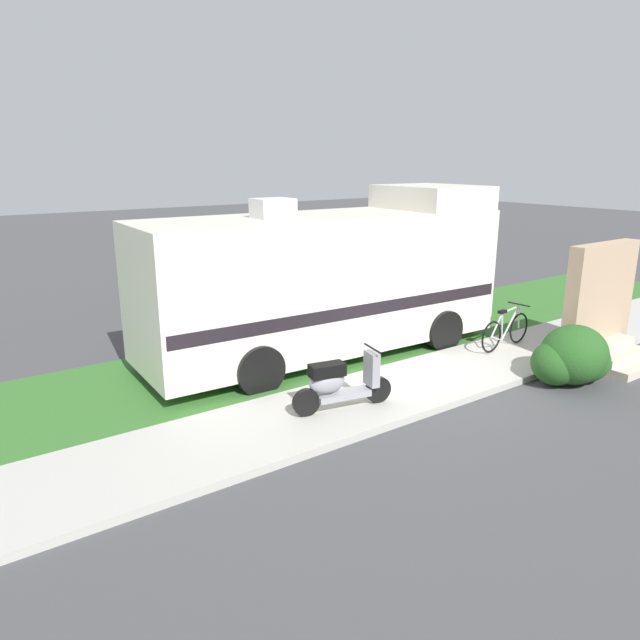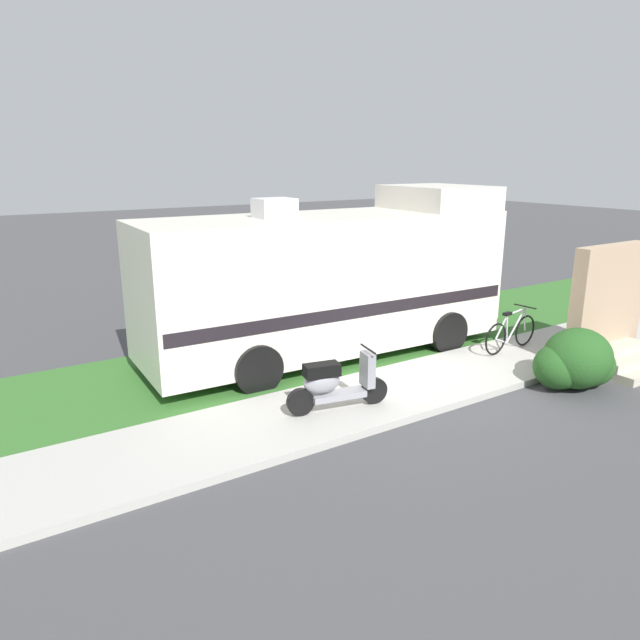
% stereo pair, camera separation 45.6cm
% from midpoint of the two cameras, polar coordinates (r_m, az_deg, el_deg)
% --- Properties ---
extents(ground_plane, '(80.00, 80.00, 0.00)m').
position_cam_midpoint_polar(ground_plane, '(11.65, 5.22, -4.51)').
color(ground_plane, '#424244').
extents(sidewalk, '(24.00, 2.00, 0.12)m').
position_cam_midpoint_polar(sidewalk, '(10.81, 9.37, -5.94)').
color(sidewalk, '#ADAAA3').
rests_on(sidewalk, ground).
extents(grass_strip, '(24.00, 3.40, 0.08)m').
position_cam_midpoint_polar(grass_strip, '(12.75, 0.85, -2.47)').
color(grass_strip, '#336628').
rests_on(grass_strip, ground).
extents(motorhome_rv, '(7.60, 2.71, 3.42)m').
position_cam_midpoint_polar(motorhome_rv, '(11.82, -0.29, 4.01)').
color(motorhome_rv, silver).
rests_on(motorhome_rv, ground).
extents(scooter, '(1.70, 0.61, 0.97)m').
position_cam_midpoint_polar(scooter, '(9.21, 0.48, -6.16)').
color(scooter, black).
rests_on(scooter, ground).
extents(bicycle, '(1.68, 0.52, 0.89)m').
position_cam_midpoint_polar(bicycle, '(12.76, 16.75, -0.99)').
color(bicycle, black).
rests_on(bicycle, ground).
extents(pickup_truck_near, '(5.51, 2.29, 1.83)m').
position_cam_midpoint_polar(pickup_truck_near, '(17.63, -0.82, 5.71)').
color(pickup_truck_near, '#1E478C').
rests_on(pickup_truck_near, ground).
extents(porch_steps, '(2.00, 1.26, 2.40)m').
position_cam_midpoint_polar(porch_steps, '(12.80, 25.08, 0.42)').
color(porch_steps, '#BCB29E').
rests_on(porch_steps, ground).
extents(bush_by_porch, '(1.52, 1.14, 1.08)m').
position_cam_midpoint_polar(bush_by_porch, '(11.38, 22.43, -3.45)').
color(bush_by_porch, '#23511E').
rests_on(bush_by_porch, ground).
extents(bottle_green, '(0.08, 0.08, 0.24)m').
position_cam_midpoint_polar(bottle_green, '(12.91, 20.29, -2.40)').
color(bottle_green, brown).
rests_on(bottle_green, ground).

